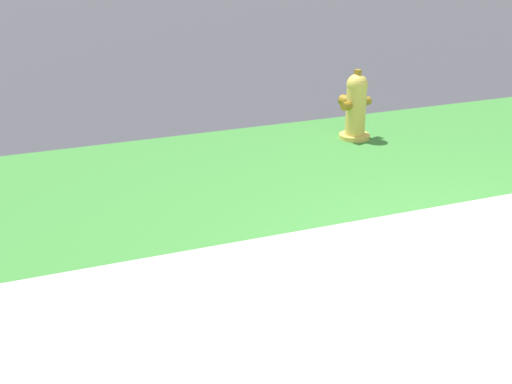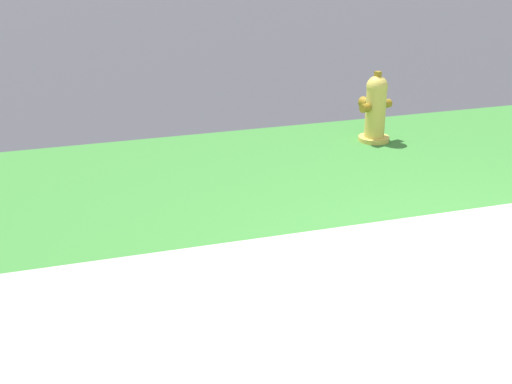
{
  "view_description": "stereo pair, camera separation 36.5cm",
  "coord_description": "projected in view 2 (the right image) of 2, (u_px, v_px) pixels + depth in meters",
  "views": [
    {
      "loc": [
        -3.06,
        -3.23,
        2.29
      ],
      "look_at": [
        -1.28,
        1.15,
        0.4
      ],
      "focal_mm": 50.0,
      "sensor_mm": 36.0,
      "label": 1
    },
    {
      "loc": [
        -2.72,
        -3.36,
        2.29
      ],
      "look_at": [
        -1.28,
        1.15,
        0.4
      ],
      "focal_mm": 50.0,
      "sensor_mm": 36.0,
      "label": 2
    }
  ],
  "objects": [
    {
      "name": "fire_hydrant_mid_block",
      "position": [
        375.0,
        108.0,
        7.4
      ],
      "size": [
        0.4,
        0.38,
        0.74
      ],
      "rotation": [
        0.0,
        0.0,
        0.31
      ],
      "color": "gold",
      "rests_on": "ground"
    },
    {
      "name": "grass_verge",
      "position": [
        338.0,
        164.0,
        6.84
      ],
      "size": [
        18.0,
        2.71,
        0.01
      ],
      "primitive_type": "cube",
      "color": "#387A33",
      "rests_on": "ground"
    },
    {
      "name": "ground_plane",
      "position": [
        499.0,
        290.0,
        4.59
      ],
      "size": [
        120.0,
        120.0,
        0.0
      ],
      "primitive_type": "plane",
      "color": "#38383D"
    },
    {
      "name": "sidewalk_pavement",
      "position": [
        499.0,
        290.0,
        4.58
      ],
      "size": [
        18.0,
        2.38,
        0.01
      ],
      "primitive_type": "cube",
      "color": "#BCB7AD",
      "rests_on": "ground"
    }
  ]
}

